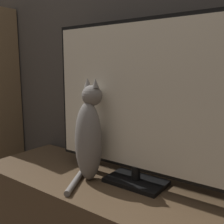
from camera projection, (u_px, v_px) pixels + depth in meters
wall_back at (127, 31)px, 1.46m from camera, size 4.80×0.05×2.60m
tv at (137, 101)px, 1.21m from camera, size 0.96×0.17×0.77m
cat at (89, 137)px, 1.29m from camera, size 0.16×0.28×0.51m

